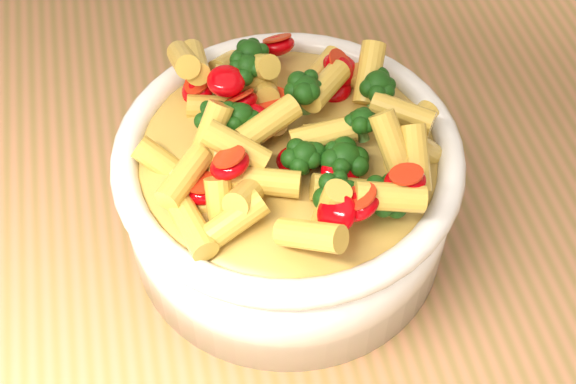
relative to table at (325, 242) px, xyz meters
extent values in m
cube|color=#AD714A|center=(0.00, 0.00, 0.08)|extent=(1.20, 0.80, 0.04)
cylinder|color=white|center=(-0.05, -0.05, 0.15)|extent=(0.22, 0.22, 0.09)
ellipsoid|color=white|center=(-0.05, -0.05, 0.12)|extent=(0.20, 0.20, 0.03)
torus|color=white|center=(-0.05, -0.05, 0.19)|extent=(0.23, 0.23, 0.02)
ellipsoid|color=gold|center=(-0.05, -0.05, 0.19)|extent=(0.20, 0.20, 0.02)
camera|label=1|loc=(-0.12, -0.38, 0.58)|focal=50.00mm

